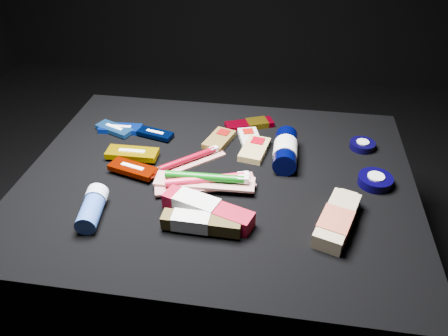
# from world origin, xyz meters

# --- Properties ---
(ground) EXTENTS (3.00, 3.00, 0.00)m
(ground) POSITION_xyz_m (0.00, 0.00, 0.00)
(ground) COLOR black
(ground) RESTS_ON ground
(cloth_table) EXTENTS (0.98, 0.78, 0.40)m
(cloth_table) POSITION_xyz_m (0.00, 0.00, 0.20)
(cloth_table) COLOR black
(cloth_table) RESTS_ON ground
(luna_bar_0) EXTENTS (0.13, 0.05, 0.02)m
(luna_bar_0) POSITION_xyz_m (-0.32, 0.18, 0.41)
(luna_bar_0) COLOR #09289E
(luna_bar_0) RESTS_ON cloth_table
(luna_bar_1) EXTENTS (0.12, 0.08, 0.01)m
(luna_bar_1) POSITION_xyz_m (-0.33, 0.17, 0.41)
(luna_bar_1) COLOR #1B4F94
(luna_bar_1) RESTS_ON cloth_table
(luna_bar_2) EXTENTS (0.11, 0.06, 0.01)m
(luna_bar_2) POSITION_xyz_m (-0.21, 0.16, 0.41)
(luna_bar_2) COLOR black
(luna_bar_2) RESTS_ON cloth_table
(luna_bar_3) EXTENTS (0.14, 0.05, 0.02)m
(luna_bar_3) POSITION_xyz_m (-0.24, 0.04, 0.42)
(luna_bar_3) COLOR #D6A900
(luna_bar_3) RESTS_ON cloth_table
(luna_bar_4) EXTENTS (0.13, 0.08, 0.02)m
(luna_bar_4) POSITION_xyz_m (-0.21, -0.03, 0.42)
(luna_bar_4) COLOR #821400
(luna_bar_4) RESTS_ON cloth_table
(clif_bar_0) EXTENTS (0.09, 0.12, 0.02)m
(clif_bar_0) POSITION_xyz_m (-0.02, 0.16, 0.41)
(clif_bar_0) COLOR brown
(clif_bar_0) RESTS_ON cloth_table
(clif_bar_1) EXTENTS (0.08, 0.11, 0.02)m
(clif_bar_1) POSITION_xyz_m (0.06, 0.18, 0.41)
(clif_bar_1) COLOR #B7B7B0
(clif_bar_1) RESTS_ON cloth_table
(clif_bar_2) EXTENTS (0.08, 0.12, 0.02)m
(clif_bar_2) POSITION_xyz_m (0.08, 0.13, 0.41)
(clif_bar_2) COLOR tan
(clif_bar_2) RESTS_ON cloth_table
(power_bar) EXTENTS (0.15, 0.10, 0.02)m
(power_bar) POSITION_xyz_m (0.06, 0.26, 0.41)
(power_bar) COLOR #6B0010
(power_bar) RESTS_ON cloth_table
(lotion_bottle) EXTENTS (0.06, 0.19, 0.06)m
(lotion_bottle) POSITION_xyz_m (0.16, 0.10, 0.43)
(lotion_bottle) COLOR black
(lotion_bottle) RESTS_ON cloth_table
(cream_tin_upper) EXTENTS (0.07, 0.07, 0.02)m
(cream_tin_upper) POSITION_xyz_m (0.37, 0.19, 0.41)
(cream_tin_upper) COLOR black
(cream_tin_upper) RESTS_ON cloth_table
(cream_tin_lower) EXTENTS (0.08, 0.08, 0.03)m
(cream_tin_lower) POSITION_xyz_m (0.39, 0.03, 0.41)
(cream_tin_lower) COLOR black
(cream_tin_lower) RESTS_ON cloth_table
(bodywash_bottle) EXTENTS (0.11, 0.19, 0.04)m
(bodywash_bottle) POSITION_xyz_m (0.29, -0.14, 0.42)
(bodywash_bottle) COLOR tan
(bodywash_bottle) RESTS_ON cloth_table
(deodorant_stick) EXTENTS (0.06, 0.13, 0.05)m
(deodorant_stick) POSITION_xyz_m (-0.25, -0.19, 0.42)
(deodorant_stick) COLOR #2B4CA0
(deodorant_stick) RESTS_ON cloth_table
(toothbrush_pack_0) EXTENTS (0.19, 0.18, 0.02)m
(toothbrush_pack_0) POSITION_xyz_m (-0.08, 0.04, 0.41)
(toothbrush_pack_0) COLOR #BBB1AD
(toothbrush_pack_0) RESTS_ON cloth_table
(toothbrush_pack_1) EXTENTS (0.25, 0.13, 0.03)m
(toothbrush_pack_1) POSITION_xyz_m (-0.02, -0.05, 0.42)
(toothbrush_pack_1) COLOR #B0ABA5
(toothbrush_pack_1) RESTS_ON cloth_table
(toothbrush_pack_2) EXTENTS (0.24, 0.06, 0.03)m
(toothbrush_pack_2) POSITION_xyz_m (-0.02, -0.05, 0.42)
(toothbrush_pack_2) COLOR silver
(toothbrush_pack_2) RESTS_ON cloth_table
(toothpaste_carton_red) EXTENTS (0.22, 0.11, 0.04)m
(toothpaste_carton_red) POSITION_xyz_m (-0.01, -0.15, 0.42)
(toothpaste_carton_red) COLOR maroon
(toothpaste_carton_red) RESTS_ON cloth_table
(toothpaste_carton_green) EXTENTS (0.17, 0.04, 0.03)m
(toothpaste_carton_green) POSITION_xyz_m (-0.01, -0.20, 0.42)
(toothpaste_carton_green) COLOR #3D3011
(toothpaste_carton_green) RESTS_ON cloth_table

